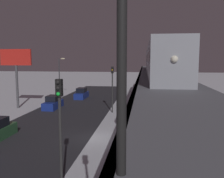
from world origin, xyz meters
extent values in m
plane|color=silver|center=(0.00, 0.00, 0.00)|extent=(240.00, 240.00, 0.00)
cube|color=#28282D|center=(5.62, 0.00, 0.00)|extent=(11.00, 88.85, 0.01)
cube|color=slate|center=(-6.63, 0.00, 5.15)|extent=(5.00, 88.85, 0.80)
cube|color=#38383D|center=(-4.25, 0.00, 5.15)|extent=(0.24, 87.07, 0.80)
cylinder|color=slate|center=(-6.63, -37.02, 2.38)|extent=(1.40, 1.40, 4.75)
cylinder|color=slate|center=(-6.63, -22.21, 2.38)|extent=(1.40, 1.40, 4.75)
cylinder|color=slate|center=(-6.63, -7.40, 2.38)|extent=(1.40, 1.40, 4.75)
cylinder|color=slate|center=(-6.63, 7.40, 2.38)|extent=(1.40, 1.40, 4.75)
cube|color=#999EA8|center=(-6.63, -2.40, 7.25)|extent=(2.90, 18.00, 3.40)
cube|color=black|center=(-6.63, -2.40, 7.66)|extent=(2.94, 16.20, 0.90)
cube|color=#999EA8|center=(-6.63, -21.00, 7.25)|extent=(2.90, 18.00, 3.40)
cube|color=black|center=(-6.63, -21.00, 7.66)|extent=(2.94, 16.20, 0.90)
sphere|color=white|center=(-6.63, 6.65, 7.42)|extent=(0.44, 0.44, 0.44)
cylinder|color=black|center=(-4.48, 18.30, 7.15)|extent=(0.16, 0.16, 3.20)
cube|color=navy|center=(7.02, -23.36, 0.55)|extent=(1.80, 4.77, 1.10)
cube|color=black|center=(7.02, -23.36, 1.54)|extent=(1.58, 2.29, 0.87)
cube|color=navy|center=(8.82, -13.17, 0.55)|extent=(1.80, 4.64, 1.10)
cube|color=black|center=(8.82, -13.17, 1.54)|extent=(1.58, 2.23, 0.87)
cylinder|color=#2D2D2D|center=(-0.48, 9.95, 2.75)|extent=(0.16, 0.16, 5.50)
cube|color=black|center=(-0.48, 9.95, 5.95)|extent=(0.32, 0.32, 0.90)
sphere|color=black|center=(-0.48, 10.13, 6.25)|extent=(0.20, 0.20, 0.20)
sphere|color=black|center=(-0.48, 10.13, 5.95)|extent=(0.20, 0.20, 0.20)
sphere|color=#19E53F|center=(-0.48, 10.13, 5.65)|extent=(0.20, 0.20, 0.20)
cylinder|color=#2D2D2D|center=(-0.48, -11.42, 2.75)|extent=(0.16, 0.16, 5.50)
cube|color=black|center=(-0.48, -11.42, 5.95)|extent=(0.32, 0.32, 0.90)
sphere|color=black|center=(-0.48, -11.24, 6.25)|extent=(0.20, 0.20, 0.20)
sphere|color=yellow|center=(-0.48, -11.24, 5.95)|extent=(0.20, 0.20, 0.20)
sphere|color=black|center=(-0.48, -11.24, 5.65)|extent=(0.20, 0.20, 0.20)
cylinder|color=#2D2D2D|center=(-0.48, -32.80, 2.75)|extent=(0.16, 0.16, 5.50)
cube|color=black|center=(-0.48, -32.80, 5.95)|extent=(0.32, 0.32, 0.90)
sphere|color=black|center=(-0.48, -32.62, 6.25)|extent=(0.20, 0.20, 0.20)
sphere|color=black|center=(-0.48, -32.62, 5.95)|extent=(0.20, 0.20, 0.20)
sphere|color=#19E53F|center=(-0.48, -32.62, 5.65)|extent=(0.20, 0.20, 0.20)
cylinder|color=#4C4C51|center=(14.22, -12.72, 3.25)|extent=(0.36, 0.36, 6.50)
cube|color=red|center=(14.22, -12.72, 7.70)|extent=(4.80, 0.30, 2.40)
cylinder|color=#38383D|center=(11.92, -25.00, 3.75)|extent=(0.20, 0.20, 7.50)
ellipsoid|color=#F4E5B2|center=(11.12, -25.00, 7.50)|extent=(0.90, 0.44, 0.30)
camera|label=1|loc=(-4.83, 22.11, 7.42)|focal=39.55mm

